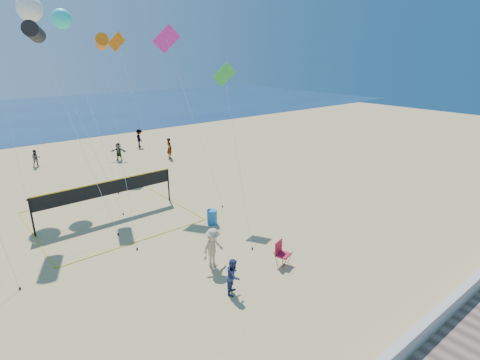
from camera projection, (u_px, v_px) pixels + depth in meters
ground at (262, 351)px, 12.28m from camera, size 120.00×120.00×0.00m
bystander_a at (234, 276)px, 15.05m from camera, size 0.94×0.92×1.53m
bystander_b at (213, 248)px, 16.85m from camera, size 1.34×0.94×1.89m
far_person_1 at (119, 152)px, 33.94m from camera, size 1.45×1.36×1.62m
far_person_2 at (169, 148)px, 34.62m from camera, size 0.51×0.73×1.91m
far_person_3 at (36, 158)px, 32.06m from camera, size 0.73×0.57×1.48m
far_person_4 at (139, 138)px, 38.85m from camera, size 0.82×1.27×1.85m
camp_chair at (281, 251)px, 17.16m from camera, size 0.76×0.88×1.26m
trash_barrel at (212, 217)px, 21.30m from camera, size 0.72×0.72×0.86m
volleyball_net at (107, 193)px, 21.95m from camera, size 8.43×8.29×2.22m
kite_1 at (34, 32)px, 20.04m from camera, size 2.15×6.61×10.91m
kite_2 at (102, 42)px, 22.90m from camera, size 3.05×9.29×10.45m
kite_4 at (226, 86)px, 21.73m from camera, size 3.45×6.16×8.80m
kite_5 at (169, 47)px, 23.81m from camera, size 1.75×5.28×11.06m
kite_6 at (29, 9)px, 23.61m from camera, size 2.53×8.70×12.75m
kite_7 at (62, 19)px, 24.55m from camera, size 1.94×4.69×12.07m
kite_9 at (119, 50)px, 30.22m from camera, size 1.61×4.11×10.98m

